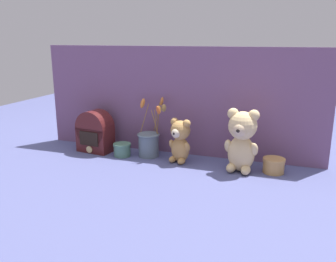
# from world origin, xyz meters

# --- Properties ---
(ground_plane) EXTENTS (4.00, 4.00, 0.00)m
(ground_plane) POSITION_xyz_m (0.00, 0.00, 0.00)
(ground_plane) COLOR #4C5184
(backdrop_wall) EXTENTS (1.57, 0.02, 0.58)m
(backdrop_wall) POSITION_xyz_m (0.00, 0.17, 0.29)
(backdrop_wall) COLOR #704C70
(backdrop_wall) RESTS_ON ground
(teddy_bear_large) EXTENTS (0.17, 0.16, 0.31)m
(teddy_bear_large) POSITION_xyz_m (0.38, -0.00, 0.16)
(teddy_bear_large) COLOR #DBBC84
(teddy_bear_large) RESTS_ON ground
(teddy_bear_medium) EXTENTS (0.13, 0.12, 0.23)m
(teddy_bear_medium) POSITION_xyz_m (0.06, 0.02, 0.12)
(teddy_bear_medium) COLOR tan
(teddy_bear_medium) RESTS_ON ground
(flower_vase) EXTENTS (0.17, 0.14, 0.32)m
(flower_vase) POSITION_xyz_m (-0.12, 0.06, 0.08)
(flower_vase) COLOR slate
(flower_vase) RESTS_ON ground
(vintage_radio) EXTENTS (0.20, 0.14, 0.24)m
(vintage_radio) POSITION_xyz_m (-0.44, 0.05, 0.11)
(vintage_radio) COLOR #4C1919
(vintage_radio) RESTS_ON ground
(decorative_tin_tall) EXTENTS (0.10, 0.10, 0.07)m
(decorative_tin_tall) POSITION_xyz_m (-0.26, 0.01, 0.04)
(decorative_tin_tall) COLOR #47705B
(decorative_tin_tall) RESTS_ON ground
(decorative_tin_short) EXTENTS (0.11, 0.11, 0.07)m
(decorative_tin_short) POSITION_xyz_m (0.53, 0.03, 0.04)
(decorative_tin_short) COLOR tan
(decorative_tin_short) RESTS_ON ground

